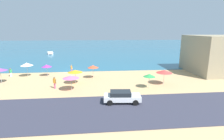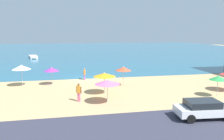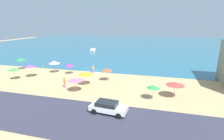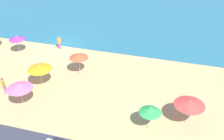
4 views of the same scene
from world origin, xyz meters
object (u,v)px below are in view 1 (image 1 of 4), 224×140
at_px(parked_car_1, 122,96).
at_px(beach_umbrella_6, 149,75).
at_px(beach_umbrella_8, 164,71).
at_px(beach_umbrella_9, 47,66).
at_px(beach_umbrella_7, 93,67).
at_px(beach_umbrella_3, 27,64).
at_px(beach_umbrella_5, 0,69).
at_px(bather_0, 55,82).
at_px(skiff_nearshore, 50,53).
at_px(bather_2, 71,68).
at_px(beach_umbrella_1, 75,71).
at_px(bather_1, 11,72).
at_px(beach_umbrella_4, 71,77).

bearing_deg(parked_car_1, beach_umbrella_6, 45.98).
height_order(beach_umbrella_8, beach_umbrella_9, beach_umbrella_8).
distance_m(beach_umbrella_7, beach_umbrella_9, 8.72).
bearing_deg(beach_umbrella_3, beach_umbrella_5, -125.02).
bearing_deg(parked_car_1, bather_0, 146.21).
bearing_deg(beach_umbrella_9, skiff_nearshore, 102.61).
bearing_deg(skiff_nearshore, bather_2, -68.90).
distance_m(beach_umbrella_1, bather_1, 13.44).
relative_size(beach_umbrella_4, bather_2, 1.40).
distance_m(beach_umbrella_6, skiff_nearshore, 45.35).
distance_m(beach_umbrella_4, beach_umbrella_7, 6.77).
bearing_deg(bather_0, beach_umbrella_5, 159.19).
xyz_separation_m(bather_0, skiff_nearshore, (-9.76, 37.82, -0.58)).
distance_m(beach_umbrella_7, bather_0, 7.52).
xyz_separation_m(beach_umbrella_9, parked_car_1, (11.80, -13.25, -1.15)).
distance_m(beach_umbrella_1, beach_umbrella_6, 11.31).
bearing_deg(parked_car_1, bather_1, 143.46).
relative_size(beach_umbrella_5, beach_umbrella_9, 1.13).
distance_m(beach_umbrella_9, bather_0, 7.94).
distance_m(beach_umbrella_9, bather_1, 6.60).
xyz_separation_m(beach_umbrella_7, beach_umbrella_9, (-8.41, 2.29, -0.17)).
distance_m(beach_umbrella_1, beach_umbrella_9, 7.73).
bearing_deg(beach_umbrella_1, beach_umbrella_4, -94.45).
height_order(bather_1, parked_car_1, bather_1).
bearing_deg(beach_umbrella_3, beach_umbrella_6, -22.43).
bearing_deg(beach_umbrella_3, beach_umbrella_1, -29.60).
bearing_deg(beach_umbrella_6, beach_umbrella_7, 143.37).
xyz_separation_m(bather_0, bather_2, (1.18, 9.47, -0.09)).
relative_size(beach_umbrella_3, bather_0, 1.51).
bearing_deg(beach_umbrella_9, beach_umbrella_7, -15.20).
xyz_separation_m(beach_umbrella_3, beach_umbrella_8, (22.78, -6.71, -0.25)).
relative_size(beach_umbrella_7, bather_0, 1.37).
bearing_deg(beach_umbrella_8, beach_umbrella_4, -173.68).
relative_size(beach_umbrella_1, parked_car_1, 0.53).
relative_size(beach_umbrella_3, bather_2, 1.65).
bearing_deg(beach_umbrella_4, beach_umbrella_3, 136.92).
bearing_deg(beach_umbrella_1, bather_1, 155.42).
height_order(beach_umbrella_3, beach_umbrella_8, beach_umbrella_3).
relative_size(beach_umbrella_8, skiff_nearshore, 0.53).
bearing_deg(beach_umbrella_8, bather_2, 149.57).
relative_size(bather_0, parked_car_1, 0.40).
bearing_deg(beach_umbrella_9, beach_umbrella_5, -147.27).
xyz_separation_m(beach_umbrella_4, parked_car_1, (6.37, -4.89, -1.17)).
bearing_deg(beach_umbrella_3, beach_umbrella_8, -16.42).
relative_size(beach_umbrella_9, parked_car_1, 0.51).
relative_size(beach_umbrella_6, bather_0, 1.25).
xyz_separation_m(beach_umbrella_8, bather_2, (-15.26, 8.96, -1.17)).
distance_m(beach_umbrella_3, beach_umbrella_5, 4.64).
height_order(beach_umbrella_6, parked_car_1, beach_umbrella_6).
xyz_separation_m(beach_umbrella_4, beach_umbrella_5, (-11.49, 4.46, 0.32)).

